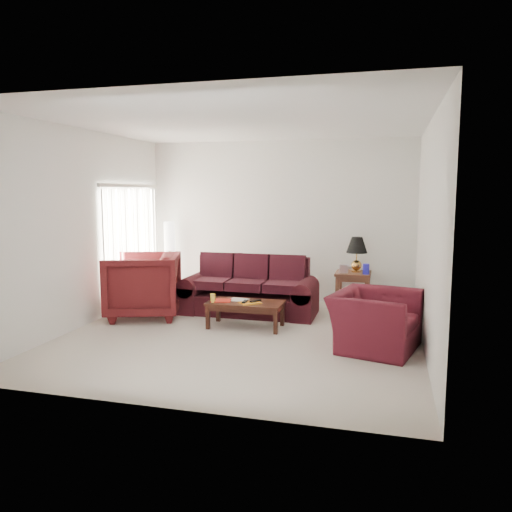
{
  "coord_description": "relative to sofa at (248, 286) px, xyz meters",
  "views": [
    {
      "loc": [
        2.0,
        -6.67,
        2.06
      ],
      "look_at": [
        0.0,
        0.85,
        1.05
      ],
      "focal_mm": 35.0,
      "sensor_mm": 36.0,
      "label": 1
    }
  ],
  "objects": [
    {
      "name": "magazine_red",
      "position": [
        -0.17,
        -0.92,
        -0.06
      ],
      "size": [
        0.33,
        0.27,
        0.02
      ],
      "primitive_type": "cube",
      "rotation": [
        0.0,
        0.0,
        0.17
      ],
      "color": "red",
      "rests_on": "coffee_table"
    },
    {
      "name": "yellow_glass",
      "position": [
        -0.27,
        -1.01,
        -0.0
      ],
      "size": [
        0.1,
        0.1,
        0.13
      ],
      "primitive_type": "cylinder",
      "rotation": [
        0.0,
        0.0,
        -0.37
      ],
      "color": "yellow",
      "rests_on": "coffee_table"
    },
    {
      "name": "clock",
      "position": [
        1.53,
        0.64,
        0.27
      ],
      "size": [
        0.16,
        0.09,
        0.15
      ],
      "primitive_type": "cube",
      "rotation": [
        0.0,
        0.0,
        0.22
      ],
      "color": "white",
      "rests_on": "end_table"
    },
    {
      "name": "floor",
      "position": [
        0.25,
        -1.31,
        -0.47
      ],
      "size": [
        5.0,
        5.0,
        0.0
      ],
      "primitive_type": "plane",
      "color": "silver",
      "rests_on": "ground"
    },
    {
      "name": "remote_a",
      "position": [
        0.22,
        -0.97,
        -0.04
      ],
      "size": [
        0.05,
        0.18,
        0.02
      ],
      "primitive_type": "cube",
      "rotation": [
        0.0,
        0.0,
        0.01
      ],
      "color": "black",
      "rests_on": "coffee_table"
    },
    {
      "name": "armchair_right",
      "position": [
        2.13,
        -1.41,
        -0.09
      ],
      "size": [
        1.27,
        1.37,
        0.75
      ],
      "primitive_type": "imported",
      "rotation": [
        0.0,
        0.0,
        1.32
      ],
      "color": "#48101B",
      "rests_on": "ground"
    },
    {
      "name": "blinds",
      "position": [
        -2.17,
        -0.01,
        0.61
      ],
      "size": [
        0.1,
        2.0,
        2.16
      ],
      "primitive_type": "cube",
      "color": "silver",
      "rests_on": "ground"
    },
    {
      "name": "blue_canister",
      "position": [
        1.91,
        0.6,
        0.28
      ],
      "size": [
        0.14,
        0.14,
        0.18
      ],
      "primitive_type": "cylinder",
      "rotation": [
        0.0,
        0.0,
        0.38
      ],
      "color": "#1E19A5",
      "rests_on": "end_table"
    },
    {
      "name": "magazine_white",
      "position": [
        0.07,
        -0.79,
        -0.06
      ],
      "size": [
        0.3,
        0.24,
        0.02
      ],
      "primitive_type": "cube",
      "rotation": [
        0.0,
        0.0,
        -0.12
      ],
      "color": "white",
      "rests_on": "coffee_table"
    },
    {
      "name": "magazine_orange",
      "position": [
        0.29,
        -0.95,
        -0.06
      ],
      "size": [
        0.37,
        0.36,
        0.02
      ],
      "primitive_type": "cube",
      "rotation": [
        0.0,
        0.0,
        0.67
      ],
      "color": "orange",
      "rests_on": "coffee_table"
    },
    {
      "name": "picture_frame",
      "position": [
        1.59,
        0.92,
        0.27
      ],
      "size": [
        0.16,
        0.19,
        0.05
      ],
      "primitive_type": "cube",
      "rotation": [
        1.36,
        0.0,
        -0.17
      ],
      "color": "#B2B2B6",
      "rests_on": "end_table"
    },
    {
      "name": "table_lamp",
      "position": [
        1.74,
        0.81,
        0.5
      ],
      "size": [
        0.39,
        0.39,
        0.61
      ],
      "primitive_type": null,
      "rotation": [
        0.0,
        0.0,
        0.07
      ],
      "color": "#B98139",
      "rests_on": "end_table"
    },
    {
      "name": "end_table",
      "position": [
        1.69,
        0.76,
        -0.14
      ],
      "size": [
        0.63,
        0.63,
        0.66
      ],
      "primitive_type": null,
      "rotation": [
        0.0,
        0.0,
        -0.04
      ],
      "color": "#50221B",
      "rests_on": "ground"
    },
    {
      "name": "remote_b",
      "position": [
        0.36,
        -0.89,
        -0.04
      ],
      "size": [
        0.15,
        0.19,
        0.02
      ],
      "primitive_type": "cube",
      "rotation": [
        0.0,
        0.0,
        -0.55
      ],
      "color": "black",
      "rests_on": "coffee_table"
    },
    {
      "name": "coffee_table",
      "position": [
        0.2,
        -0.86,
        -0.27
      ],
      "size": [
        1.24,
        0.8,
        0.4
      ],
      "primitive_type": null,
      "rotation": [
        0.0,
        0.0,
        -0.22
      ],
      "color": "black",
      "rests_on": "ground"
    },
    {
      "name": "throw_pillow",
      "position": [
        -0.51,
        0.61,
        0.26
      ],
      "size": [
        0.47,
        0.31,
        0.44
      ],
      "primitive_type": "cube",
      "rotation": [
        -0.21,
        0.0,
        0.27
      ],
      "color": "black",
      "rests_on": "sofa"
    },
    {
      "name": "armchair_left",
      "position": [
        -1.61,
        -0.67,
        0.06
      ],
      "size": [
        1.47,
        1.45,
        1.06
      ],
      "primitive_type": "imported",
      "rotation": [
        0.0,
        0.0,
        -1.24
      ],
      "color": "#491113",
      "rests_on": "ground"
    },
    {
      "name": "sofa",
      "position": [
        0.0,
        0.0,
        0.0
      ],
      "size": [
        2.36,
        1.19,
        0.93
      ],
      "primitive_type": null,
      "rotation": [
        0.0,
        0.0,
        -0.09
      ],
      "color": "black",
      "rests_on": "ground"
    },
    {
      "name": "floor_lamp",
      "position": [
        -1.84,
        0.89,
        0.28
      ],
      "size": [
        0.32,
        0.32,
        1.5
      ],
      "primitive_type": null,
      "rotation": [
        0.0,
        0.0,
        0.38
      ],
      "color": "white",
      "rests_on": "ground"
    }
  ]
}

